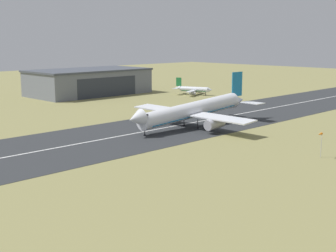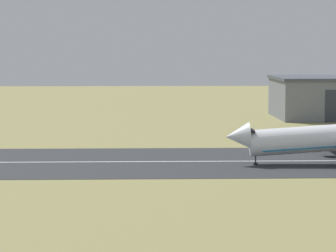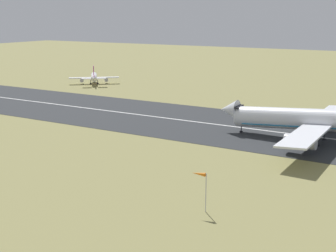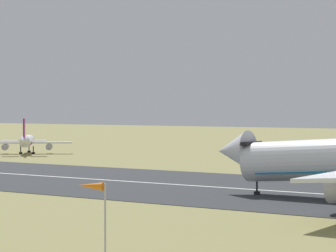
{
  "view_description": "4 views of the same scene",
  "coord_description": "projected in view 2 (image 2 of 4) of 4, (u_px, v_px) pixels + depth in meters",
  "views": [
    {
      "loc": [
        -85.69,
        12.89,
        28.62
      ],
      "look_at": [
        -11.67,
        87.5,
        8.98
      ],
      "focal_mm": 50.0,
      "sensor_mm": 36.0,
      "label": 1
    },
    {
      "loc": [
        -16.12,
        -36.23,
        23.07
      ],
      "look_at": [
        -11.81,
        96.05,
        9.58
      ],
      "focal_mm": 85.0,
      "sensor_mm": 36.0,
      "label": 2
    },
    {
      "loc": [
        47.86,
        4.85,
        29.57
      ],
      "look_at": [
        1.24,
        85.17,
        7.35
      ],
      "focal_mm": 50.0,
      "sensor_mm": 36.0,
      "label": 3
    },
    {
      "loc": [
        53.12,
        22.4,
        11.53
      ],
      "look_at": [
        -0.78,
        103.7,
        9.11
      ],
      "focal_mm": 85.0,
      "sensor_mm": 36.0,
      "label": 4
    }
  ],
  "objects": [
    {
      "name": "runway_centreline",
      "position": [
        223.0,
        161.0,
        158.08
      ],
      "size": [
        421.08,
        0.7,
        0.01
      ],
      "primitive_type": "cube",
      "color": "silver",
      "rests_on": "runway_strip"
    },
    {
      "name": "ground_plane",
      "position": [
        273.0,
        232.0,
        98.49
      ],
      "size": [
        707.87,
        707.87,
        0.0
      ],
      "primitive_type": "plane",
      "color": "olive"
    },
    {
      "name": "runway_strip",
      "position": [
        223.0,
        161.0,
        158.09
      ],
      "size": [
        467.87,
        41.11,
        0.06
      ],
      "primitive_type": "cube",
      "color": "#2B2D30",
      "rests_on": "ground_plane"
    }
  ]
}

